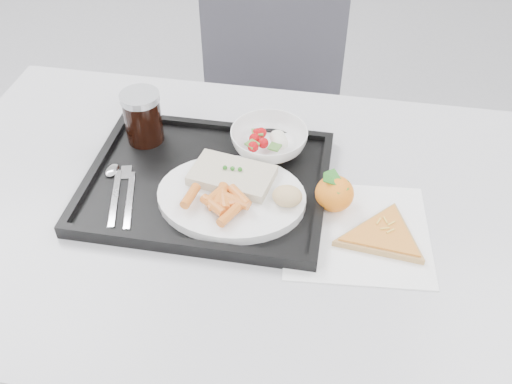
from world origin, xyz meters
name	(u,v)px	position (x,y,z in m)	size (l,w,h in m)	color
table	(235,231)	(0.00, 0.30, 0.68)	(1.20, 0.80, 0.75)	#BDBDC0
chair	(267,100)	(-0.04, 0.96, 0.54)	(0.49, 0.49, 0.93)	#3D3C44
tray	(207,183)	(-0.06, 0.34, 0.76)	(0.45, 0.35, 0.03)	black
dinner_plate	(231,197)	(0.00, 0.30, 0.77)	(0.27, 0.27, 0.02)	white
fish_fillet	(232,175)	(-0.01, 0.34, 0.79)	(0.16, 0.11, 0.03)	beige
bread_roll	(287,196)	(0.10, 0.29, 0.80)	(0.07, 0.06, 0.03)	#DCB07D
salad_bowl	(269,140)	(0.04, 0.45, 0.79)	(0.15, 0.15, 0.05)	white
cola_glass	(143,116)	(-0.21, 0.45, 0.82)	(0.08, 0.08, 0.11)	black
cutlery	(119,187)	(-0.22, 0.30, 0.77)	(0.10, 0.17, 0.01)	silver
napkin	(357,231)	(0.22, 0.27, 0.75)	(0.27, 0.26, 0.00)	white
tangerine	(334,193)	(0.18, 0.33, 0.79)	(0.08, 0.08, 0.07)	#F39A00
pizza_slice	(384,236)	(0.27, 0.26, 0.76)	(0.24, 0.24, 0.02)	tan
carrot_pile	(221,201)	(-0.01, 0.26, 0.80)	(0.12, 0.10, 0.02)	orange
salad_contents	(270,140)	(0.04, 0.44, 0.80)	(0.08, 0.07, 0.03)	#AD070C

